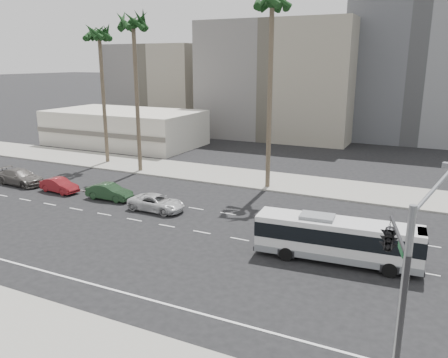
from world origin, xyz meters
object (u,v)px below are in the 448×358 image
Objects in this scene: car_d at (21,177)px; traffic_signal at (390,248)px; palm_near at (272,6)px; palm_far at (99,37)px; car_c at (59,185)px; city_bus at (337,238)px; car_a at (156,203)px; car_b at (109,192)px; streetlight_corner at (407,308)px; palm_mid at (133,27)px.

traffic_signal is (36.05, -14.31, 4.86)m from car_d.
traffic_signal is 0.37× the size of palm_near.
palm_far reaches higher than traffic_signal.
traffic_signal is (30.55, -14.00, 4.97)m from car_c.
palm_far is (-31.03, 15.69, 13.13)m from city_bus.
car_a is 0.71× the size of traffic_signal.
car_b is 29.02m from traffic_signal.
streetlight_corner is 46.69m from palm_far.
car_b is 18.05m from palm_mid.
car_b is 0.80× the size of car_d.
traffic_signal is 38.57m from palm_mid.
palm_far reaches higher than car_d.
streetlight_corner is (20.07, -16.14, 4.24)m from car_a.
streetlight_corner is at bearing -85.49° from traffic_signal.
car_d is 18.14m from palm_far.
palm_near is (17.18, 9.97, 16.02)m from car_c.
traffic_signal reaches higher than car_a.
car_c is 33.97m from traffic_signal.
car_d is at bearing -96.15° from palm_far.
car_d is (-11.27, 0.06, 0.07)m from car_b.
car_b is 0.25× the size of palm_mid.
palm_mid is at bearing 153.01° from streetlight_corner.
car_c is 0.24× the size of palm_mid.
palm_near is 15.23m from palm_mid.
car_b is at bearing 137.29° from traffic_signal.
car_d is at bearing 88.31° from car_b.
car_c is at bearing 91.13° from car_b.
car_c is 0.22× the size of palm_near.
city_bus is at bearing -102.14° from car_b.
palm_near is (11.42, 9.72, 15.98)m from car_b.
city_bus is at bearing -29.05° from palm_mid.
city_bus is 21.41m from car_b.
car_c is at bearing 167.32° from streetlight_corner.
streetlight_corner reaches higher than car_c.
traffic_signal is 44.33m from palm_far.
car_c is (-5.77, -0.25, -0.04)m from car_b.
car_a is 24.32m from palm_far.
car_a is 0.26× the size of palm_near.
car_a is at bearing 156.44° from streetlight_corner.
car_c is (-11.30, 0.49, 0.00)m from car_a.
streetlight_corner is (25.61, -16.88, 4.20)m from car_b.
traffic_signal is at bearing -121.29° from car_b.
traffic_signal is at bearing -124.63° from car_a.
car_a is 5.58m from car_b.
streetlight_corner is at bearing -61.93° from palm_near.
car_a is 11.31m from car_c.
palm_mid is (-29.36, 26.65, 10.50)m from streetlight_corner.
car_a is 0.30× the size of palm_far.
car_c is (-26.78, 3.73, -0.83)m from city_bus.
car_d is at bearing 170.57° from streetlight_corner.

